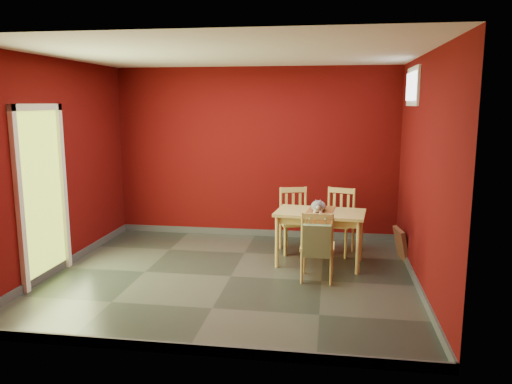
# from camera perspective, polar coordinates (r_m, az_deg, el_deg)

# --- Properties ---
(ground) EXTENTS (4.50, 4.50, 0.00)m
(ground) POSITION_cam_1_polar(r_m,az_deg,el_deg) (6.34, -2.88, -9.59)
(ground) COLOR #2D342D
(ground) RESTS_ON ground
(room_shell) EXTENTS (4.50, 4.50, 4.50)m
(room_shell) POSITION_cam_1_polar(r_m,az_deg,el_deg) (6.32, -2.89, -9.17)
(room_shell) COLOR #4E0808
(room_shell) RESTS_ON ground
(doorway) EXTENTS (0.06, 1.01, 2.13)m
(doorway) POSITION_cam_1_polar(r_m,az_deg,el_deg) (6.51, -23.32, 0.35)
(doorway) COLOR #B7D838
(doorway) RESTS_ON ground
(window) EXTENTS (0.05, 0.90, 0.50)m
(window) POSITION_cam_1_polar(r_m,az_deg,el_deg) (6.92, 17.46, 11.44)
(window) COLOR white
(window) RESTS_ON room_shell
(outlet_plate) EXTENTS (0.08, 0.02, 0.12)m
(outlet_plate) POSITION_cam_1_polar(r_m,az_deg,el_deg) (8.05, 11.22, -3.25)
(outlet_plate) COLOR silver
(outlet_plate) RESTS_ON room_shell
(dining_table) EXTENTS (1.23, 0.80, 0.72)m
(dining_table) POSITION_cam_1_polar(r_m,az_deg,el_deg) (6.68, 7.34, -2.96)
(dining_table) COLOR tan
(dining_table) RESTS_ON ground
(table_runner) EXTENTS (0.41, 0.73, 0.35)m
(table_runner) POSITION_cam_1_polar(r_m,az_deg,el_deg) (6.55, 7.33, -2.89)
(table_runner) COLOR brown
(table_runner) RESTS_ON dining_table
(chair_far_left) EXTENTS (0.54, 0.54, 0.93)m
(chair_far_left) POSITION_cam_1_polar(r_m,az_deg,el_deg) (7.26, 4.48, -3.15)
(chair_far_left) COLOR tan
(chair_far_left) RESTS_ON ground
(chair_far_right) EXTENTS (0.55, 0.55, 0.93)m
(chair_far_right) POSITION_cam_1_polar(r_m,az_deg,el_deg) (7.26, 9.35, -3.24)
(chair_far_right) COLOR tan
(chair_far_right) RESTS_ON ground
(chair_near) EXTENTS (0.41, 0.41, 0.87)m
(chair_near) POSITION_cam_1_polar(r_m,az_deg,el_deg) (6.10, 7.03, -6.06)
(chair_near) COLOR tan
(chair_near) RESTS_ON ground
(tote_bag) EXTENTS (0.32, 0.19, 0.45)m
(tote_bag) POSITION_cam_1_polar(r_m,az_deg,el_deg) (5.86, 6.96, -5.56)
(tote_bag) COLOR #6D8756
(tote_bag) RESTS_ON chair_near
(cat) EXTENTS (0.23, 0.41, 0.20)m
(cat) POSITION_cam_1_polar(r_m,az_deg,el_deg) (6.63, 7.13, -1.37)
(cat) COLOR slate
(cat) RESTS_ON table_runner
(picture_frame) EXTENTS (0.20, 0.45, 0.44)m
(picture_frame) POSITION_cam_1_polar(r_m,az_deg,el_deg) (7.20, 16.23, -5.74)
(picture_frame) COLOR brown
(picture_frame) RESTS_ON ground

